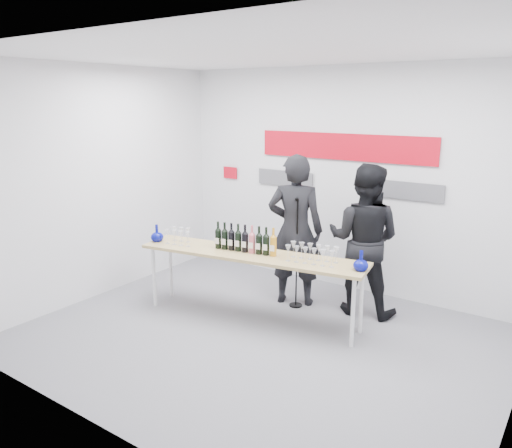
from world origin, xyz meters
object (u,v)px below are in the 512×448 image
at_px(presenter_left, 295,230).
at_px(presenter_right, 364,240).
at_px(tasting_table, 251,258).
at_px(mic_stand, 296,274).

relative_size(presenter_left, presenter_right, 1.04).
height_order(tasting_table, presenter_left, presenter_left).
bearing_deg(tasting_table, presenter_right, 34.41).
xyz_separation_m(tasting_table, presenter_right, (0.99, 0.95, 0.16)).
bearing_deg(tasting_table, presenter_left, 68.07).
xyz_separation_m(presenter_left, presenter_right, (0.83, 0.22, -0.04)).
xyz_separation_m(presenter_left, mic_stand, (0.09, -0.11, -0.53)).
bearing_deg(tasting_table, mic_stand, 58.62).
bearing_deg(presenter_left, tasting_table, 56.02).
height_order(presenter_right, mic_stand, presenter_right).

